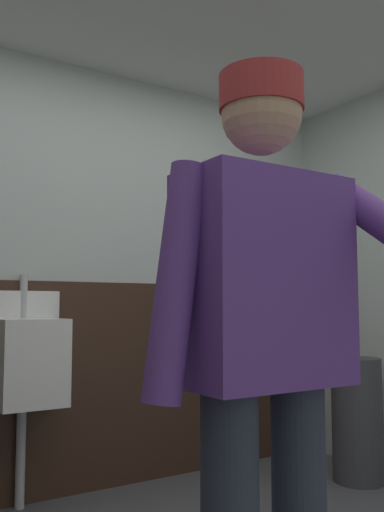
{
  "coord_description": "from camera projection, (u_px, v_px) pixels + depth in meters",
  "views": [
    {
      "loc": [
        -1.25,
        -1.5,
        1.07
      ],
      "look_at": [
        -0.17,
        0.18,
        1.25
      ],
      "focal_mm": 38.5,
      "sensor_mm": 36.0,
      "label": 1
    }
  ],
  "objects": [
    {
      "name": "urinal_solo",
      "position": [
        28.0,
        361.0,
        2.89
      ],
      "size": [
        0.4,
        0.34,
        1.24
      ],
      "color": "white",
      "rests_on": "ground_plane"
    },
    {
      "name": "person",
      "position": [
        266.0,
        340.0,
        1.37
      ],
      "size": [
        0.65,
        0.6,
        1.67
      ],
      "color": "#2D3342",
      "rests_on": "ground_plane"
    },
    {
      "name": "trash_bin",
      "position": [
        357.0,
        419.0,
        3.37
      ],
      "size": [
        0.31,
        0.31,
        0.74
      ],
      "primitive_type": "cylinder",
      "color": "#38383D",
      "rests_on": "ground_plane"
    },
    {
      "name": "wainscot_band_back",
      "position": [
        87.0,
        385.0,
        3.21
      ],
      "size": [
        3.55,
        0.03,
        1.21
      ],
      "primitive_type": "cube",
      "color": "#382319",
      "rests_on": "ground_plane"
    },
    {
      "name": "wall_back",
      "position": [
        84.0,
        274.0,
        3.33
      ],
      "size": [
        4.15,
        0.12,
        2.52
      ],
      "primitive_type": "cube",
      "color": "silver",
      "rests_on": "ground_plane"
    }
  ]
}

